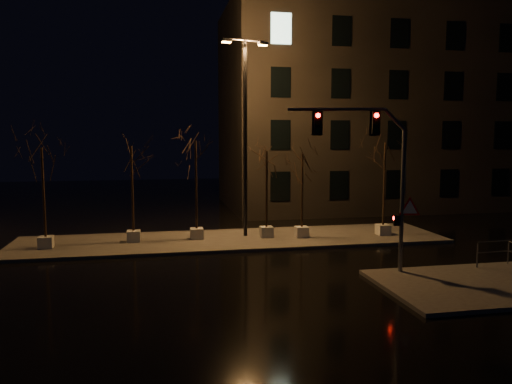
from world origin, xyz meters
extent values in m
plane|color=black|center=(0.00, 0.00, 0.00)|extent=(90.00, 90.00, 0.00)
cube|color=#42403B|center=(0.00, 6.00, 0.07)|extent=(22.00, 5.00, 0.15)
cube|color=#42403B|center=(7.50, -3.50, 0.07)|extent=(7.00, 5.00, 0.15)
cube|color=black|center=(14.00, 18.00, 7.50)|extent=(25.00, 12.00, 15.00)
cube|color=beige|center=(-9.01, 5.58, 0.43)|extent=(0.65, 0.65, 0.55)
cylinder|color=black|center=(-9.01, 5.58, 2.79)|extent=(0.11, 0.11, 4.19)
cube|color=beige|center=(-5.00, 6.25, 0.43)|extent=(0.65, 0.65, 0.55)
cylinder|color=black|center=(-5.00, 6.25, 2.82)|extent=(0.11, 0.11, 4.24)
cube|color=beige|center=(-1.83, 6.32, 0.43)|extent=(0.65, 0.65, 0.55)
cylinder|color=black|center=(-1.83, 6.32, 2.95)|extent=(0.11, 0.11, 4.51)
cube|color=beige|center=(1.80, 6.08, 0.43)|extent=(0.65, 0.65, 0.55)
cylinder|color=black|center=(1.80, 6.08, 2.68)|extent=(0.11, 0.11, 3.97)
cube|color=beige|center=(3.61, 5.71, 0.43)|extent=(0.65, 0.65, 0.55)
cylinder|color=black|center=(3.61, 5.71, 2.62)|extent=(0.11, 0.11, 3.84)
cube|color=beige|center=(8.07, 5.47, 0.43)|extent=(0.65, 0.65, 0.55)
cylinder|color=black|center=(8.07, 5.47, 2.90)|extent=(0.11, 0.11, 4.40)
cylinder|color=#57595E|center=(5.49, -1.50, 2.90)|extent=(0.16, 0.16, 5.50)
cylinder|color=#57595E|center=(2.94, -0.97, 6.42)|extent=(3.61, 0.88, 0.13)
cube|color=black|center=(4.41, -1.27, 5.91)|extent=(0.31, 0.25, 0.82)
cube|color=black|center=(2.26, -0.82, 5.91)|extent=(0.31, 0.25, 0.82)
cube|color=black|center=(5.29, -1.46, 2.17)|extent=(0.23, 0.20, 0.41)
cone|color=red|center=(5.75, -1.60, 2.62)|extent=(0.94, 0.22, 0.95)
sphere|color=#FF0C07|center=(5.49, -1.50, 6.19)|extent=(0.16, 0.16, 0.16)
cylinder|color=black|center=(0.77, 6.66, 5.23)|extent=(0.20, 0.20, 10.15)
cylinder|color=black|center=(0.77, 6.66, 10.30)|extent=(2.19, 0.64, 0.10)
cube|color=orange|center=(-0.21, 6.41, 10.15)|extent=(0.56, 0.40, 0.20)
cube|color=orange|center=(1.76, 6.91, 10.15)|extent=(0.56, 0.40, 0.20)
cylinder|color=#57595E|center=(8.81, -1.55, 0.64)|extent=(0.05, 0.05, 0.98)
cylinder|color=#57595E|center=(10.00, -1.50, 1.18)|extent=(2.38, 0.15, 0.04)
cylinder|color=#57595E|center=(10.00, -1.50, 0.75)|extent=(2.38, 0.15, 0.04)
cylinder|color=#57595E|center=(10.40, -1.32, 0.60)|extent=(0.05, 0.05, 0.90)
camera|label=1|loc=(-3.75, -19.09, 5.40)|focal=35.00mm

